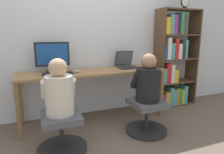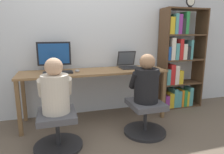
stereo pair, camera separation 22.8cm
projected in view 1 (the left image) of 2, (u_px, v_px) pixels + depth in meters
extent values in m
plane|color=brown|center=(100.00, 127.00, 2.85)|extent=(14.00, 14.00, 0.00)
cube|color=silver|center=(87.00, 34.00, 3.16)|extent=(10.00, 0.05, 2.60)
cube|color=olive|center=(94.00, 72.00, 2.95)|extent=(2.15, 0.57, 0.03)
cube|color=brown|center=(18.00, 112.00, 2.44)|extent=(0.05, 0.05, 0.74)
cube|color=brown|center=(161.00, 94.00, 3.18)|extent=(0.05, 0.05, 0.74)
cube|color=brown|center=(21.00, 100.00, 2.89)|extent=(0.05, 0.05, 0.74)
cube|color=brown|center=(145.00, 86.00, 3.62)|extent=(0.05, 0.05, 0.74)
cylinder|color=black|center=(53.00, 71.00, 2.88)|extent=(0.21, 0.21, 0.01)
cylinder|color=black|center=(53.00, 68.00, 2.87)|extent=(0.04, 0.04, 0.07)
cube|color=black|center=(52.00, 54.00, 2.83)|extent=(0.48, 0.02, 0.34)
cube|color=#19478C|center=(52.00, 54.00, 2.82)|extent=(0.43, 0.01, 0.29)
cube|color=#2D2D30|center=(128.00, 67.00, 3.19)|extent=(0.30, 0.25, 0.02)
cube|color=black|center=(128.00, 67.00, 3.19)|extent=(0.27, 0.20, 0.00)
cube|color=#2D2D30|center=(124.00, 58.00, 3.32)|extent=(0.30, 0.09, 0.24)
cube|color=slate|center=(124.00, 58.00, 3.31)|extent=(0.27, 0.07, 0.21)
cube|color=#232326|center=(58.00, 73.00, 2.70)|extent=(0.40, 0.17, 0.02)
cube|color=black|center=(58.00, 73.00, 2.70)|extent=(0.37, 0.13, 0.00)
ellipsoid|color=#99999E|center=(77.00, 71.00, 2.82)|extent=(0.07, 0.09, 0.04)
cylinder|color=#262628|center=(63.00, 148.00, 2.30)|extent=(0.56, 0.56, 0.04)
cylinder|color=#262628|center=(62.00, 133.00, 2.26)|extent=(0.05, 0.05, 0.33)
cube|color=#4C4C51|center=(61.00, 117.00, 2.22)|extent=(0.42, 0.47, 0.07)
cylinder|color=#262628|center=(146.00, 130.00, 2.73)|extent=(0.56, 0.56, 0.04)
cylinder|color=#262628|center=(147.00, 117.00, 2.69)|extent=(0.05, 0.05, 0.33)
cube|color=#4C4C51|center=(147.00, 103.00, 2.65)|extent=(0.42, 0.47, 0.07)
cylinder|color=beige|center=(60.00, 95.00, 2.16)|extent=(0.30, 0.30, 0.43)
sphere|color=tan|center=(58.00, 68.00, 2.10)|extent=(0.20, 0.20, 0.20)
cylinder|color=beige|center=(45.00, 89.00, 2.15)|extent=(0.08, 0.20, 0.25)
cylinder|color=beige|center=(72.00, 87.00, 2.26)|extent=(0.08, 0.20, 0.25)
cylinder|color=black|center=(148.00, 85.00, 2.60)|extent=(0.31, 0.31, 0.44)
sphere|color=#A87A56|center=(149.00, 61.00, 2.53)|extent=(0.20, 0.20, 0.20)
cylinder|color=black|center=(136.00, 80.00, 2.59)|extent=(0.09, 0.20, 0.25)
cylinder|color=black|center=(155.00, 78.00, 2.69)|extent=(0.09, 0.20, 0.25)
cube|color=#513823|center=(158.00, 60.00, 3.49)|extent=(0.02, 0.32, 1.72)
cube|color=#513823|center=(192.00, 58.00, 3.76)|extent=(0.02, 0.32, 1.72)
cube|color=#513823|center=(173.00, 103.00, 3.81)|extent=(0.72, 0.30, 0.02)
cube|color=#513823|center=(174.00, 81.00, 3.72)|extent=(0.72, 0.30, 0.02)
cube|color=#513823|center=(176.00, 59.00, 3.63)|extent=(0.72, 0.30, 0.02)
cube|color=#513823|center=(178.00, 35.00, 3.54)|extent=(0.72, 0.30, 0.02)
cube|color=#513823|center=(179.00, 10.00, 3.45)|extent=(0.72, 0.30, 0.02)
cube|color=#8C338C|center=(161.00, 100.00, 3.61)|extent=(0.08, 0.18, 0.22)
cube|color=gold|center=(165.00, 98.00, 3.64)|extent=(0.08, 0.18, 0.26)
cube|color=teal|center=(168.00, 96.00, 3.68)|extent=(0.07, 0.23, 0.33)
cube|color=teal|center=(172.00, 96.00, 3.70)|extent=(0.08, 0.20, 0.29)
cube|color=orange|center=(176.00, 96.00, 3.71)|extent=(0.04, 0.18, 0.30)
cube|color=#2D8C47|center=(177.00, 95.00, 3.77)|extent=(0.06, 0.26, 0.30)
cube|color=gold|center=(179.00, 95.00, 3.79)|extent=(0.04, 0.26, 0.27)
cube|color=teal|center=(183.00, 94.00, 3.78)|extent=(0.07, 0.19, 0.34)
cube|color=teal|center=(161.00, 75.00, 3.54)|extent=(0.07, 0.25, 0.27)
cube|color=red|center=(166.00, 73.00, 3.54)|extent=(0.08, 0.19, 0.35)
cube|color=silver|center=(169.00, 73.00, 3.59)|extent=(0.07, 0.23, 0.32)
cube|color=gold|center=(173.00, 75.00, 3.63)|extent=(0.08, 0.24, 0.23)
cube|color=#1E4C9E|center=(162.00, 53.00, 3.46)|extent=(0.05, 0.25, 0.22)
cube|color=silver|center=(167.00, 48.00, 3.44)|extent=(0.07, 0.18, 0.37)
cube|color=teal|center=(170.00, 51.00, 3.48)|extent=(0.07, 0.19, 0.28)
cube|color=red|center=(173.00, 49.00, 3.51)|extent=(0.07, 0.22, 0.35)
cube|color=silver|center=(176.00, 51.00, 3.56)|extent=(0.07, 0.24, 0.26)
cube|color=#262628|center=(179.00, 52.00, 3.59)|extent=(0.05, 0.26, 0.22)
cube|color=teal|center=(182.00, 49.00, 3.60)|extent=(0.05, 0.26, 0.33)
cube|color=gold|center=(165.00, 26.00, 3.35)|extent=(0.09, 0.21, 0.27)
cube|color=teal|center=(169.00, 24.00, 3.37)|extent=(0.06, 0.21, 0.32)
cube|color=#8C338C|center=(173.00, 25.00, 3.39)|extent=(0.07, 0.19, 0.32)
cube|color=#262628|center=(175.00, 27.00, 3.45)|extent=(0.06, 0.25, 0.25)
cube|color=#2D8C47|center=(179.00, 24.00, 3.44)|extent=(0.06, 0.21, 0.36)
cube|color=black|center=(184.00, 8.00, 3.36)|extent=(0.06, 0.03, 0.02)
cylinder|color=black|center=(185.00, 2.00, 3.34)|extent=(0.16, 0.02, 0.16)
cylinder|color=silver|center=(185.00, 2.00, 3.33)|extent=(0.14, 0.00, 0.14)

